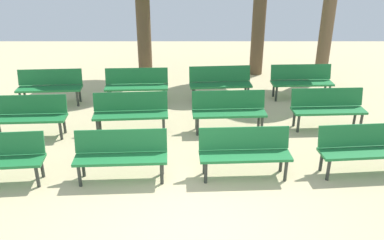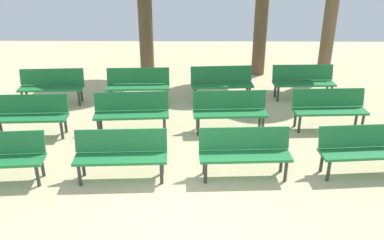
{
  "view_description": "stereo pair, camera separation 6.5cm",
  "coord_description": "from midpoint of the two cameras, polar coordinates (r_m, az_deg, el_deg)",
  "views": [
    {
      "loc": [
        0.01,
        -4.61,
        3.89
      ],
      "look_at": [
        0.0,
        2.8,
        0.55
      ],
      "focal_mm": 37.71,
      "sensor_mm": 36.0,
      "label": 1
    },
    {
      "loc": [
        0.08,
        -4.61,
        3.89
      ],
      "look_at": [
        0.0,
        2.8,
        0.55
      ],
      "focal_mm": 37.71,
      "sensor_mm": 36.0,
      "label": 2
    }
  ],
  "objects": [
    {
      "name": "ground_plane",
      "position": [
        6.03,
        0.04,
        -15.89
      ],
      "size": [
        24.0,
        24.0,
        0.0
      ],
      "primitive_type": "plane",
      "color": "#CCB789"
    },
    {
      "name": "bench_r2_c2",
      "position": [
        10.56,
        4.39,
        5.47
      ],
      "size": [
        1.63,
        0.6,
        0.87
      ],
      "rotation": [
        0.0,
        0.0,
        0.08
      ],
      "color": "#1E7238",
      "rests_on": "ground_plane"
    },
    {
      "name": "bench_r1_c1",
      "position": [
        8.81,
        -8.32,
        1.36
      ],
      "size": [
        1.63,
        0.6,
        0.87
      ],
      "rotation": [
        0.0,
        0.0,
        0.07
      ],
      "color": "#1E7238",
      "rests_on": "ground_plane"
    },
    {
      "name": "bench_r2_c3",
      "position": [
        11.05,
        15.62,
        5.48
      ],
      "size": [
        1.62,
        0.55,
        0.87
      ],
      "rotation": [
        0.0,
        0.0,
        0.04
      ],
      "color": "#1E7238",
      "rests_on": "ground_plane"
    },
    {
      "name": "bench_r2_c1",
      "position": [
        10.47,
        -7.45,
        5.16
      ],
      "size": [
        1.62,
        0.56,
        0.87
      ],
      "rotation": [
        0.0,
        0.0,
        0.05
      ],
      "color": "#1E7238",
      "rests_on": "ground_plane"
    },
    {
      "name": "bench_r1_c2",
      "position": [
        8.83,
        5.57,
        1.57
      ],
      "size": [
        1.62,
        0.57,
        0.87
      ],
      "rotation": [
        0.0,
        0.0,
        0.05
      ],
      "color": "#1E7238",
      "rests_on": "ground_plane"
    },
    {
      "name": "bench_r0_c1",
      "position": [
        7.12,
        -9.74,
        -4.52
      ],
      "size": [
        1.62,
        0.56,
        0.87
      ],
      "rotation": [
        0.0,
        0.0,
        0.05
      ],
      "color": "#1E7238",
      "rests_on": "ground_plane"
    },
    {
      "name": "bench_r0_c3",
      "position": [
        7.82,
        23.37,
        -3.58
      ],
      "size": [
        1.64,
        0.62,
        0.87
      ],
      "rotation": [
        0.0,
        0.0,
        0.09
      ],
      "color": "#1E7238",
      "rests_on": "ground_plane"
    },
    {
      "name": "bench_r0_c2",
      "position": [
        7.15,
        7.7,
        -4.24
      ],
      "size": [
        1.62,
        0.56,
        0.87
      ],
      "rotation": [
        0.0,
        0.0,
        0.05
      ],
      "color": "#1E7238",
      "rests_on": "ground_plane"
    },
    {
      "name": "bench_r2_c0",
      "position": [
        10.9,
        -19.06,
        4.78
      ],
      "size": [
        1.63,
        0.59,
        0.87
      ],
      "rotation": [
        0.0,
        0.0,
        0.07
      ],
      "color": "#1E7238",
      "rests_on": "ground_plane"
    },
    {
      "name": "bench_r1_c3",
      "position": [
        9.42,
        19.01,
        1.79
      ],
      "size": [
        1.62,
        0.56,
        0.87
      ],
      "rotation": [
        0.0,
        0.0,
        0.05
      ],
      "color": "#1E7238",
      "rests_on": "ground_plane"
    },
    {
      "name": "bench_r1_c0",
      "position": [
        9.23,
        -21.82,
        0.89
      ],
      "size": [
        1.62,
        0.57,
        0.87
      ],
      "rotation": [
        0.0,
        0.0,
        0.05
      ],
      "color": "#1E7238",
      "rests_on": "ground_plane"
    }
  ]
}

